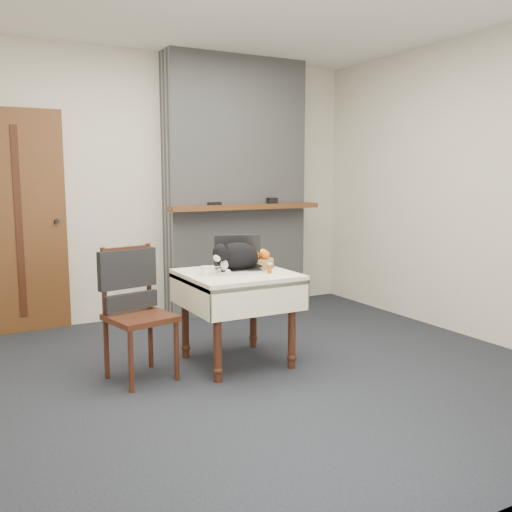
{
  "coord_description": "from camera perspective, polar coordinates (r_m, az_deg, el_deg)",
  "views": [
    {
      "loc": [
        -1.75,
        -3.48,
        1.42
      ],
      "look_at": [
        0.25,
        0.21,
        0.82
      ],
      "focal_mm": 40.0,
      "sensor_mm": 36.0,
      "label": 1
    }
  ],
  "objects": [
    {
      "name": "ground",
      "position": [
        4.15,
        -1.71,
        -11.89
      ],
      "size": [
        4.5,
        4.5,
        0.0
      ],
      "primitive_type": "plane",
      "color": "black",
      "rests_on": "ground"
    },
    {
      "name": "room_shell",
      "position": [
        4.33,
        -4.64,
        12.65
      ],
      "size": [
        4.52,
        4.01,
        2.61
      ],
      "color": "beige",
      "rests_on": "ground"
    },
    {
      "name": "door",
      "position": [
        5.5,
        -22.66,
        3.13
      ],
      "size": [
        0.82,
        0.1,
        2.0
      ],
      "color": "brown",
      "rests_on": "ground"
    },
    {
      "name": "chimney",
      "position": [
        5.95,
        -2.04,
        6.96
      ],
      "size": [
        1.62,
        0.48,
        2.6
      ],
      "color": "gray",
      "rests_on": "ground"
    },
    {
      "name": "side_table",
      "position": [
        4.27,
        -1.92,
        -3.13
      ],
      "size": [
        0.78,
        0.78,
        0.7
      ],
      "color": "#3E1D11",
      "rests_on": "ground"
    },
    {
      "name": "laptop",
      "position": [
        4.31,
        -1.71,
        -0.6
      ],
      "size": [
        0.44,
        0.4,
        0.27
      ],
      "rotation": [
        0.0,
        0.0,
        -0.32
      ],
      "color": "#B7B7BC",
      "rests_on": "side_table"
    },
    {
      "name": "cat",
      "position": [
        4.27,
        -1.81,
        -0.13
      ],
      "size": [
        0.53,
        0.32,
        0.25
      ],
      "rotation": [
        0.0,
        0.0,
        0.38
      ],
      "color": "black",
      "rests_on": "side_table"
    },
    {
      "name": "cream_jar",
      "position": [
        4.1,
        -5.1,
        -1.51
      ],
      "size": [
        0.06,
        0.06,
        0.07
      ],
      "primitive_type": "cylinder",
      "color": "white",
      "rests_on": "side_table"
    },
    {
      "name": "pill_bottle",
      "position": [
        4.2,
        1.37,
        -1.18
      ],
      "size": [
        0.04,
        0.04,
        0.08
      ],
      "color": "#974F12",
      "rests_on": "side_table"
    },
    {
      "name": "fruit_basket",
      "position": [
        4.46,
        0.23,
        -0.43
      ],
      "size": [
        0.24,
        0.24,
        0.14
      ],
      "color": "olive",
      "rests_on": "side_table"
    },
    {
      "name": "desk_clutter",
      "position": [
        4.4,
        0.19,
        -1.25
      ],
      "size": [
        0.12,
        0.09,
        0.01
      ],
      "primitive_type": "cube",
      "rotation": [
        0.0,
        0.0,
        0.63
      ],
      "color": "black",
      "rests_on": "side_table"
    },
    {
      "name": "chair",
      "position": [
        4.09,
        -12.2,
        -3.74
      ],
      "size": [
        0.5,
        0.49,
        0.93
      ],
      "rotation": [
        0.0,
        0.0,
        0.21
      ],
      "color": "#3E1D11",
      "rests_on": "ground"
    }
  ]
}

